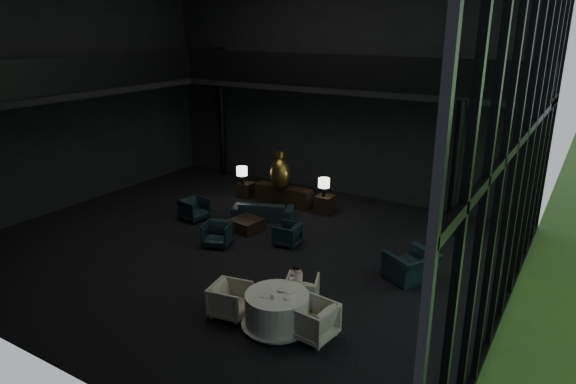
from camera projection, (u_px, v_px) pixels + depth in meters
The scene contains 34 objects.
floor at pixel (238, 247), 14.41m from camera, with size 14.00×12.00×0.02m, color black.
wall_back at pixel (337, 83), 18.02m from camera, with size 14.00×0.04×8.00m, color black.
wall_front at pixel (7, 152), 8.31m from camera, with size 14.00×0.04×8.00m, color black.
wall_left at pixel (61, 88), 16.64m from camera, with size 0.04×12.00×8.00m, color black.
curtain_wall at pixel (526, 134), 9.71m from camera, with size 0.20×12.00×8.00m, color black, non-canonical shape.
mezzanine_left at pixel (81, 90), 16.15m from camera, with size 2.00×12.00×0.25m, color black.
mezzanine_back at pixel (351, 88), 16.71m from camera, with size 12.00×2.00×0.25m, color black.
railing_left at pixel (100, 72), 15.46m from camera, with size 0.06×12.00×1.00m, color black.
railing_back at pixel (338, 71), 15.72m from camera, with size 12.00×0.06×1.00m, color black.
column_nw at pixel (222, 126), 20.89m from camera, with size 0.24×0.24×4.00m, color black.
column_ne at pixel (455, 170), 14.64m from camera, with size 0.24×0.24×4.00m, color black.
console at pixel (284, 195), 17.73m from camera, with size 2.07×0.47×0.66m, color black.
bronze_urn at pixel (280, 173), 17.29m from camera, with size 0.69×0.69×1.28m.
side_table_left at pixel (246, 190), 18.54m from camera, with size 0.49×0.49×0.53m, color black.
table_lamp_left at pixel (242, 172), 18.14m from camera, with size 0.38×0.38×0.64m.
side_table_right at pixel (325, 204), 16.95m from camera, with size 0.54×0.54×0.60m, color black.
table_lamp_right at pixel (324, 184), 16.65m from camera, with size 0.37×0.37×0.62m.
sofa at pixel (263, 208), 16.46m from camera, with size 1.84×0.54×0.72m, color #1A3137.
lounge_armchair_west at pixel (194, 208), 16.34m from camera, with size 0.74×0.70×0.76m, color black.
lounge_armchair_east at pixel (287, 234), 14.50m from camera, with size 0.61×0.57×0.62m, color black.
lounge_armchair_south at pixel (217, 234), 14.42m from camera, with size 0.71×0.67×0.73m, color black.
window_armchair at pixel (411, 260), 12.45m from camera, with size 1.18×0.76×1.03m, color black.
coffee_table at pixel (246, 225), 15.54m from camera, with size 0.84×0.84×0.37m, color black.
dining_table at pixel (277, 312), 10.56m from camera, with size 1.49×1.49×0.75m.
dining_chair_north at pixel (302, 290), 11.45m from camera, with size 0.65×0.61×0.67m, color #B6AB9B.
dining_chair_east at pixel (314, 318), 10.16m from camera, with size 0.85×0.79×0.87m, color #C9B491.
dining_chair_west at pixel (230, 298), 10.96m from camera, with size 0.78×0.73×0.81m, color #BCB4A1.
child at pixel (297, 276), 11.22m from camera, with size 0.26×0.26×0.55m.
plate_a at pixel (265, 295), 10.38m from camera, with size 0.25×0.25×0.02m, color white.
plate_b at pixel (290, 291), 10.52m from camera, with size 0.24×0.24×0.02m, color white.
saucer at pixel (289, 300), 10.21m from camera, with size 0.14×0.14×0.01m, color white.
coffee_cup at pixel (286, 298), 10.20m from camera, with size 0.09×0.09×0.07m, color white.
cereal_bowl at pixel (281, 290), 10.52m from camera, with size 0.15×0.15×0.07m, color white.
cream_pot at pixel (272, 297), 10.24m from camera, with size 0.06×0.06×0.07m, color #99999E.
Camera 1 is at (8.11, -10.51, 5.98)m, focal length 32.00 mm.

